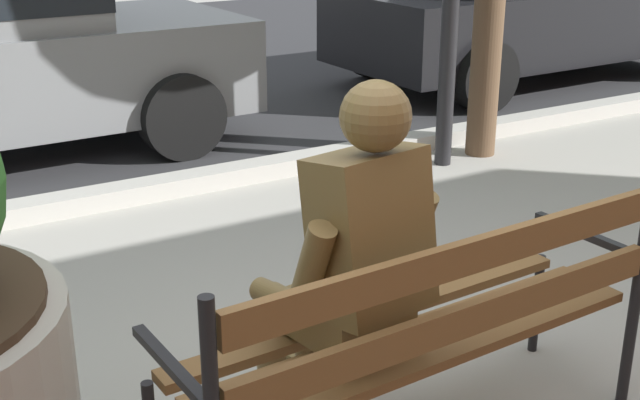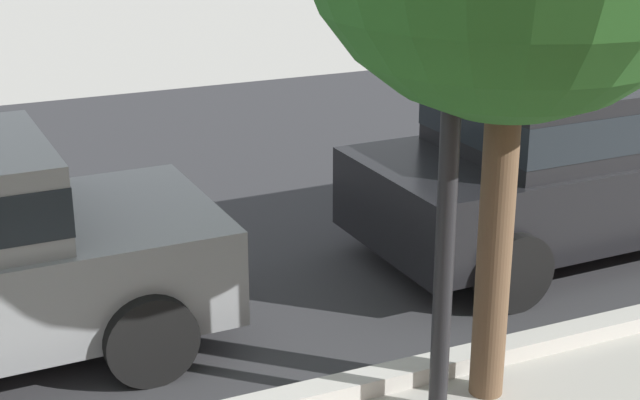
{
  "view_description": "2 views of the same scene",
  "coord_description": "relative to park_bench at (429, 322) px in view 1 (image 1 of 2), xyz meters",
  "views": [
    {
      "loc": [
        -1.6,
        -2.1,
        1.9
      ],
      "look_at": [
        -0.03,
        0.57,
        0.75
      ],
      "focal_mm": 47.23,
      "sensor_mm": 36.0,
      "label": 1
    },
    {
      "loc": [
        -0.74,
        -2.1,
        3.35
      ],
      "look_at": [
        2.2,
        4.43,
        0.8
      ],
      "focal_mm": 54.22,
      "sensor_mm": 36.0,
      "label": 2
    }
  ],
  "objects": [
    {
      "name": "street_surface",
      "position": [
        0.02,
        7.64,
        -0.54
      ],
      "size": [
        60.0,
        9.0,
        0.01
      ],
      "primitive_type": "cube",
      "color": "#2D2D30",
      "rests_on": "ground"
    },
    {
      "name": "curb_stone",
      "position": [
        0.02,
        3.04,
        -0.48
      ],
      "size": [
        60.0,
        0.2,
        0.12
      ],
      "primitive_type": "cube",
      "color": "#B2AFA8",
      "rests_on": "ground"
    },
    {
      "name": "park_bench",
      "position": [
        0.0,
        0.0,
        0.0
      ],
      "size": [
        1.82,
        0.62,
        0.95
      ],
      "color": "brown",
      "rests_on": "ground"
    },
    {
      "name": "bronze_statue_seated",
      "position": [
        -0.2,
        0.21,
        0.12
      ],
      "size": [
        0.6,
        0.83,
        1.37
      ],
      "color": "brown",
      "rests_on": "ground"
    }
  ]
}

